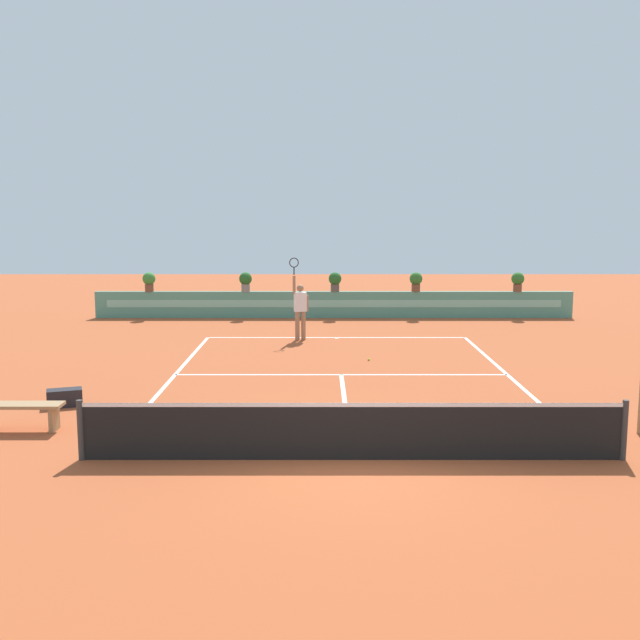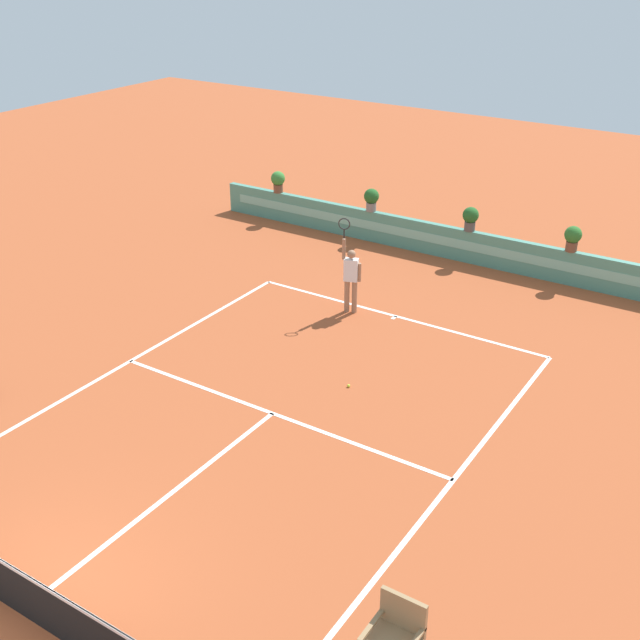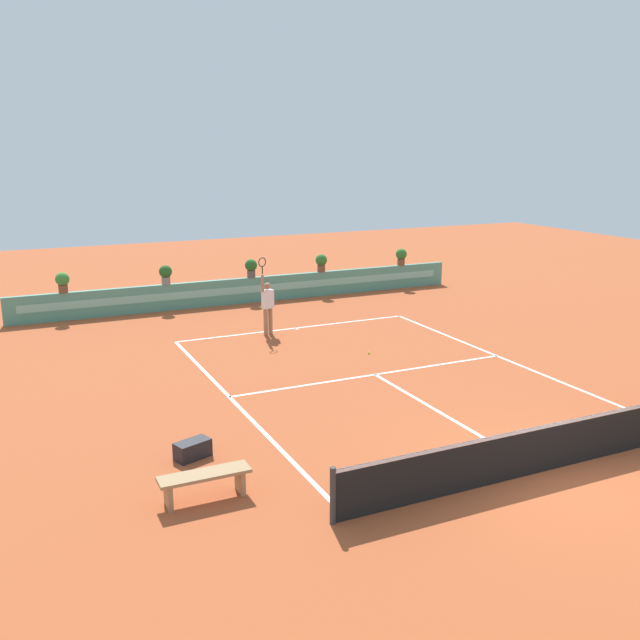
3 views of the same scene
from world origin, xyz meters
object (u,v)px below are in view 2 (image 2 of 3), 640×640
at_px(tennis_ball_near_baseline, 349,386).
at_px(potted_plant_left, 371,198).
at_px(potted_plant_far_left, 278,180).
at_px(tennis_player, 351,275).
at_px(potted_plant_right, 573,237).
at_px(potted_plant_centre, 470,217).

relative_size(tennis_ball_near_baseline, potted_plant_left, 0.09).
bearing_deg(tennis_ball_near_baseline, potted_plant_far_left, 133.34).
xyz_separation_m(tennis_player, tennis_ball_near_baseline, (1.94, -3.31, -1.02)).
xyz_separation_m(tennis_ball_near_baseline, potted_plant_right, (2.29, 8.22, 1.38)).
height_order(tennis_ball_near_baseline, potted_plant_far_left, potted_plant_far_left).
bearing_deg(potted_plant_far_left, potted_plant_right, 0.00).
distance_m(potted_plant_centre, potted_plant_left, 3.37).
distance_m(tennis_player, tennis_ball_near_baseline, 3.97).
bearing_deg(potted_plant_far_left, potted_plant_left, 0.00).
distance_m(tennis_ball_near_baseline, potted_plant_far_left, 11.38).
bearing_deg(potted_plant_right, potted_plant_centre, 180.00).
xyz_separation_m(tennis_player, potted_plant_centre, (1.19, 4.91, 0.36)).
relative_size(potted_plant_centre, potted_plant_far_left, 1.00).
height_order(tennis_ball_near_baseline, potted_plant_centre, potted_plant_centre).
height_order(tennis_player, tennis_ball_near_baseline, tennis_player).
bearing_deg(potted_plant_far_left, tennis_ball_near_baseline, -46.66).
distance_m(potted_plant_centre, potted_plant_far_left, 7.00).
bearing_deg(tennis_ball_near_baseline, potted_plant_left, 116.64).
distance_m(tennis_ball_near_baseline, potted_plant_right, 8.64).
relative_size(potted_plant_far_left, potted_plant_left, 1.00).
height_order(potted_plant_centre, potted_plant_far_left, same).
xyz_separation_m(tennis_player, potted_plant_right, (4.23, 4.91, 0.36)).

